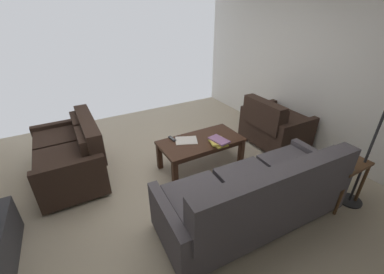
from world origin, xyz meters
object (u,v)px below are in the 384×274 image
Objects in this scene: tv_remote at (172,139)px; loose_magazine at (186,140)px; sofa_main at (257,196)px; armchair_side at (273,125)px; end_table at (340,166)px; loveseat_near at (72,154)px; coffee_mug at (337,155)px; coffee_table at (201,144)px; book_stack at (218,141)px.

loose_magazine is (-0.16, 0.14, -0.01)m from tv_remote.
armchair_side is (-1.47, -1.18, -0.01)m from sofa_main.
end_table is at bearing 130.65° from tv_remote.
end_table is at bearing 75.41° from armchair_side.
coffee_mug is at bearing 142.74° from loveseat_near.
sofa_main is 1.77× the size of coffee_table.
book_stack is 1.03× the size of loose_magazine.
coffee_table is at bearing -53.72° from coffee_mug.
loveseat_near reaches higher than loose_magazine.
end_table is at bearing 126.85° from coffee_table.
sofa_main is 6.70× the size of book_stack.
loveseat_near is at bearing -13.08° from armchair_side.
loose_magazine is at bearing -84.18° from sofa_main.
armchair_side is 3.21× the size of book_stack.
sofa_main is 1.23m from coffee_table.
sofa_main is 12.99× the size of tv_remote.
loveseat_near is at bearing -21.69° from coffee_table.
armchair_side is at bearing -173.30° from book_stack.
sofa_main reaches higher than end_table.
book_stack is at bearing 6.70° from armchair_side.
tv_remote is at bearing -40.14° from book_stack.
coffee_table is 0.43m from tv_remote.
book_stack is at bearing 139.86° from tv_remote.
coffee_mug is (0.40, 1.32, 0.27)m from armchair_side.
loose_magazine is (0.13, -1.32, 0.07)m from sofa_main.
sofa_main is 2.09× the size of armchair_side.
armchair_side reaches higher than loveseat_near.
coffee_table is 3.79× the size of book_stack.
sofa_main is at bearing -9.06° from end_table.
end_table is at bearing -116.65° from loose_magazine.
armchair_side reaches higher than book_stack.
book_stack reaches higher than loose_magazine.
sofa_main is 1.06m from book_stack.
end_table is at bearing 141.93° from coffee_mug.
loose_magazine is at bearing 139.33° from tv_remote.
book_stack is at bearing 128.25° from coffee_table.
end_table is 3.61× the size of tv_remote.
coffee_table is at bearing -92.14° from loose_magazine.
sofa_main reaches higher than book_stack.
coffee_mug is at bearing 72.93° from armchair_side.
loveseat_near is 13.35× the size of coffee_mug.
loveseat_near reaches higher than coffee_mug.
coffee_table is 0.22m from loose_magazine.
armchair_side is 1.78m from tv_remote.
tv_remote is at bearing -33.15° from coffee_table.
sofa_main is 3.60× the size of end_table.
loveseat_near is (1.61, -1.89, -0.01)m from sofa_main.
armchair_side reaches higher than loose_magazine.
end_table is 5.76× the size of coffee_mug.
coffee_mug is (0.05, -0.04, 0.15)m from end_table.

